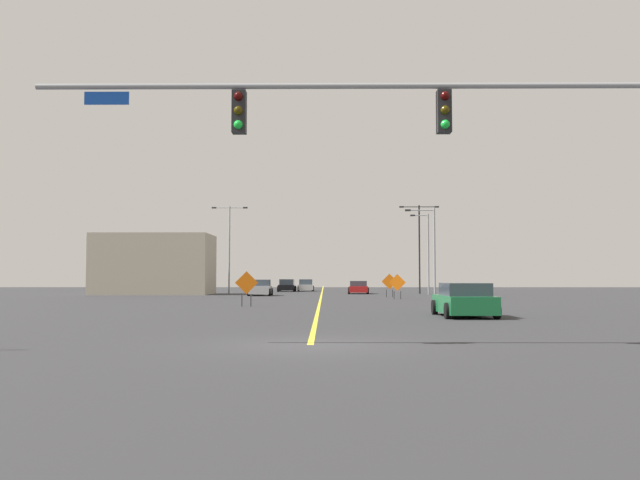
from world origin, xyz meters
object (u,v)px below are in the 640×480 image
(construction_sign_left_shoulder, at_px, (247,284))
(construction_sign_median_far, at_px, (397,284))
(construction_sign_median_near, at_px, (389,282))
(car_silver_far, at_px, (260,288))
(street_lamp_near_right, at_px, (427,250))
(street_lamp_far_right, at_px, (419,241))
(traffic_signal_assembly, at_px, (434,132))
(car_red_mid, at_px, (358,288))
(street_lamp_mid_right, at_px, (432,247))
(car_green_passing, at_px, (464,301))
(car_white_distant, at_px, (306,286))
(car_black_approaching, at_px, (287,286))
(street_lamp_near_left, at_px, (229,242))

(construction_sign_left_shoulder, relative_size, construction_sign_median_far, 1.05)
(construction_sign_median_near, height_order, car_silver_far, construction_sign_median_near)
(street_lamp_near_right, distance_m, street_lamp_far_right, 4.00)
(traffic_signal_assembly, relative_size, street_lamp_far_right, 1.71)
(construction_sign_median_far, height_order, car_silver_far, construction_sign_median_far)
(traffic_signal_assembly, bearing_deg, car_red_mid, 89.27)
(traffic_signal_assembly, distance_m, car_silver_far, 44.84)
(street_lamp_far_right, xyz_separation_m, construction_sign_median_far, (-4.01, -16.58, -4.06))
(street_lamp_near_right, height_order, construction_sign_median_far, street_lamp_near_right)
(street_lamp_mid_right, height_order, car_green_passing, street_lamp_mid_right)
(street_lamp_near_right, distance_m, car_white_distant, 20.78)
(car_white_distant, relative_size, car_green_passing, 0.91)
(traffic_signal_assembly, bearing_deg, car_white_distant, 94.50)
(street_lamp_near_right, relative_size, construction_sign_median_near, 3.93)
(traffic_signal_assembly, bearing_deg, car_black_approaching, 96.63)
(traffic_signal_assembly, relative_size, car_black_approaching, 3.81)
(car_black_approaching, xyz_separation_m, car_white_distant, (2.09, 2.60, -0.04))
(construction_sign_left_shoulder, bearing_deg, construction_sign_median_far, 52.55)
(car_red_mid, bearing_deg, car_green_passing, -86.41)
(street_lamp_near_left, distance_m, car_silver_far, 10.04)
(street_lamp_near_left, xyz_separation_m, car_silver_far, (3.98, -8.01, -4.55))
(construction_sign_left_shoulder, xyz_separation_m, car_silver_far, (-1.40, 22.49, -0.56))
(construction_sign_median_far, bearing_deg, car_green_passing, -89.12)
(construction_sign_median_near, xyz_separation_m, car_silver_far, (-11.14, 4.36, -0.53))
(car_red_mid, distance_m, car_green_passing, 39.18)
(car_silver_far, bearing_deg, car_red_mid, 37.40)
(construction_sign_median_far, relative_size, car_black_approaching, 0.47)
(construction_sign_left_shoulder, distance_m, car_red_mid, 30.46)
(car_silver_far, xyz_separation_m, car_red_mid, (9.12, 6.97, -0.07))
(car_green_passing, bearing_deg, street_lamp_near_left, 111.17)
(traffic_signal_assembly, relative_size, street_lamp_near_left, 1.70)
(construction_sign_median_near, xyz_separation_m, car_white_distant, (-7.66, 24.05, -0.57))
(car_black_approaching, bearing_deg, street_lamp_mid_right, -60.82)
(street_lamp_mid_right, distance_m, car_red_mid, 14.59)
(street_lamp_near_left, height_order, car_black_approaching, street_lamp_near_left)
(street_lamp_near_left, xyz_separation_m, car_black_approaching, (5.37, 9.08, -4.55))
(street_lamp_near_left, bearing_deg, car_black_approaching, 59.42)
(street_lamp_near_right, bearing_deg, car_silver_far, -168.77)
(street_lamp_near_left, relative_size, car_white_distant, 2.17)
(car_silver_far, xyz_separation_m, car_white_distant, (3.48, 19.69, -0.04))
(street_lamp_near_right, relative_size, street_lamp_mid_right, 1.06)
(street_lamp_mid_right, relative_size, car_red_mid, 1.63)
(car_silver_far, relative_size, car_green_passing, 0.87)
(street_lamp_mid_right, xyz_separation_m, construction_sign_median_far, (-3.16, -3.47, -2.89))
(street_lamp_near_left, xyz_separation_m, car_white_distant, (7.45, 11.68, -4.59))
(street_lamp_near_right, xyz_separation_m, car_green_passing, (-3.83, -35.19, -3.55))
(car_green_passing, bearing_deg, car_red_mid, 93.59)
(car_red_mid, relative_size, car_green_passing, 0.98)
(car_red_mid, relative_size, car_white_distant, 1.08)
(construction_sign_median_near, relative_size, car_black_approaching, 0.49)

